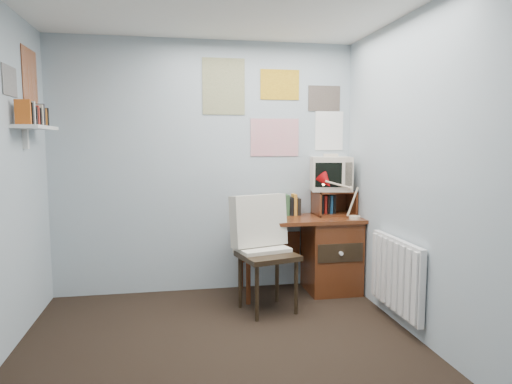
{
  "coord_description": "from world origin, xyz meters",
  "views": [
    {
      "loc": [
        -0.33,
        -2.82,
        1.5
      ],
      "look_at": [
        0.36,
        0.97,
        1.08
      ],
      "focal_mm": 32.0,
      "sensor_mm": 36.0,
      "label": 1
    }
  ],
  "objects_px": {
    "desk_lamp": "(355,199)",
    "wall_shelf": "(36,127)",
    "crt_tv": "(330,172)",
    "radiator": "(397,275)",
    "desk": "(326,251)",
    "desk_chair": "(268,256)",
    "tv_riser": "(334,203)"
  },
  "relations": [
    {
      "from": "desk",
      "to": "desk_chair",
      "type": "distance_m",
      "value": 0.82
    },
    {
      "from": "tv_riser",
      "to": "radiator",
      "type": "relative_size",
      "value": 0.5
    },
    {
      "from": "crt_tv",
      "to": "desk_chair",
      "type": "bearing_deg",
      "value": -133.13
    },
    {
      "from": "desk_chair",
      "to": "wall_shelf",
      "type": "bearing_deg",
      "value": 163.4
    },
    {
      "from": "desk_chair",
      "to": "desk_lamp",
      "type": "height_order",
      "value": "desk_lamp"
    },
    {
      "from": "crt_tv",
      "to": "wall_shelf",
      "type": "xyz_separation_m",
      "value": [
        -2.65,
        -0.51,
        0.42
      ]
    },
    {
      "from": "desk",
      "to": "tv_riser",
      "type": "height_order",
      "value": "tv_riser"
    },
    {
      "from": "crt_tv",
      "to": "radiator",
      "type": "distance_m",
      "value": 1.33
    },
    {
      "from": "desk_lamp",
      "to": "wall_shelf",
      "type": "distance_m",
      "value": 2.89
    },
    {
      "from": "desk",
      "to": "radiator",
      "type": "relative_size",
      "value": 1.5
    },
    {
      "from": "desk_lamp",
      "to": "tv_riser",
      "type": "xyz_separation_m",
      "value": [
        -0.11,
        0.28,
        -0.07
      ]
    },
    {
      "from": "desk",
      "to": "radiator",
      "type": "height_order",
      "value": "desk"
    },
    {
      "from": "desk_chair",
      "to": "tv_riser",
      "type": "relative_size",
      "value": 2.5
    },
    {
      "from": "tv_riser",
      "to": "desk",
      "type": "bearing_deg",
      "value": -137.04
    },
    {
      "from": "desk_chair",
      "to": "tv_riser",
      "type": "distance_m",
      "value": 1.05
    },
    {
      "from": "desk_chair",
      "to": "radiator",
      "type": "distance_m",
      "value": 1.1
    },
    {
      "from": "crt_tv",
      "to": "radiator",
      "type": "relative_size",
      "value": 0.5
    },
    {
      "from": "crt_tv",
      "to": "wall_shelf",
      "type": "distance_m",
      "value": 2.73
    },
    {
      "from": "tv_riser",
      "to": "radiator",
      "type": "bearing_deg",
      "value": -80.72
    },
    {
      "from": "desk_chair",
      "to": "desk_lamp",
      "type": "bearing_deg",
      "value": 1.28
    },
    {
      "from": "desk_lamp",
      "to": "wall_shelf",
      "type": "relative_size",
      "value": 0.64
    },
    {
      "from": "desk_chair",
      "to": "crt_tv",
      "type": "xyz_separation_m",
      "value": [
        0.77,
        0.57,
        0.7
      ]
    },
    {
      "from": "tv_riser",
      "to": "wall_shelf",
      "type": "height_order",
      "value": "wall_shelf"
    },
    {
      "from": "tv_riser",
      "to": "crt_tv",
      "type": "height_order",
      "value": "crt_tv"
    },
    {
      "from": "crt_tv",
      "to": "radiator",
      "type": "xyz_separation_m",
      "value": [
        0.21,
        -1.06,
        -0.78
      ]
    },
    {
      "from": "crt_tv",
      "to": "tv_riser",
      "type": "bearing_deg",
      "value": -18.28
    },
    {
      "from": "crt_tv",
      "to": "radiator",
      "type": "height_order",
      "value": "crt_tv"
    },
    {
      "from": "tv_riser",
      "to": "wall_shelf",
      "type": "relative_size",
      "value": 0.65
    },
    {
      "from": "desk_lamp",
      "to": "tv_riser",
      "type": "relative_size",
      "value": 1.0
    },
    {
      "from": "desk",
      "to": "tv_riser",
      "type": "relative_size",
      "value": 3.0
    },
    {
      "from": "desk_lamp",
      "to": "wall_shelf",
      "type": "bearing_deg",
      "value": 168.43
    },
    {
      "from": "crt_tv",
      "to": "wall_shelf",
      "type": "height_order",
      "value": "wall_shelf"
    }
  ]
}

